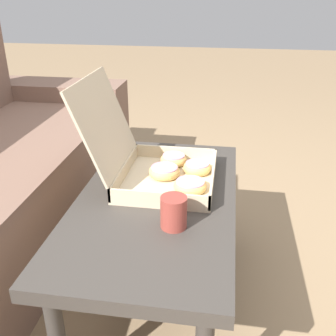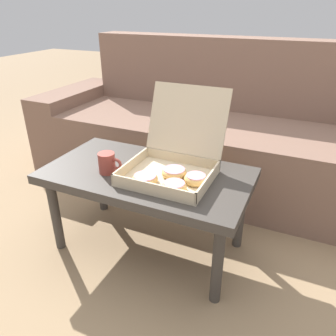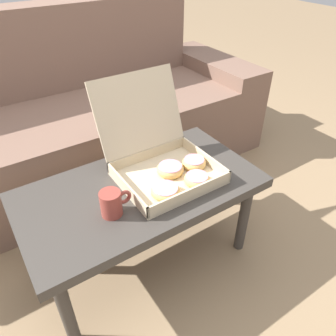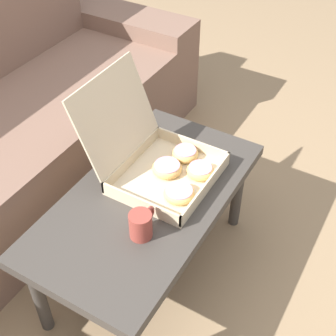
{
  "view_description": "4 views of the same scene",
  "coord_description": "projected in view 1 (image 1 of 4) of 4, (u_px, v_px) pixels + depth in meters",
  "views": [
    {
      "loc": [
        -1.05,
        -0.23,
        1.02
      ],
      "look_at": [
        0.11,
        -0.04,
        0.46
      ],
      "focal_mm": 42.0,
      "sensor_mm": 36.0,
      "label": 1
    },
    {
      "loc": [
        0.61,
        -1.15,
        1.08
      ],
      "look_at": [
        0.11,
        -0.04,
        0.46
      ],
      "focal_mm": 35.0,
      "sensor_mm": 36.0,
      "label": 2
    },
    {
      "loc": [
        -0.44,
        -0.88,
        1.19
      ],
      "look_at": [
        0.11,
        -0.04,
        0.46
      ],
      "focal_mm": 35.0,
      "sensor_mm": 36.0,
      "label": 3
    },
    {
      "loc": [
        -0.93,
        -0.65,
        1.55
      ],
      "look_at": [
        0.11,
        -0.04,
        0.46
      ],
      "focal_mm": 50.0,
      "sensor_mm": 36.0,
      "label": 4
    }
  ],
  "objects": [
    {
      "name": "ground_plane",
      "position": [
        151.0,
        297.0,
        1.41
      ],
      "size": [
        12.0,
        12.0,
        0.0
      ],
      "primitive_type": "plane",
      "color": "#937756"
    },
    {
      "name": "pastry_box",
      "position": [
        160.0,
        163.0,
        1.32
      ],
      "size": [
        0.36,
        0.42,
        0.34
      ],
      "color": "beige",
      "rests_on": "coffee_table"
    },
    {
      "name": "coffee_table",
      "position": [
        157.0,
        210.0,
        1.25
      ],
      "size": [
        0.91,
        0.49,
        0.41
      ],
      "color": "#3D3833",
      "rests_on": "ground_plane"
    },
    {
      "name": "coffee_mug",
      "position": [
        174.0,
        211.0,
        1.07
      ],
      "size": [
        0.11,
        0.07,
        0.09
      ],
      "color": "#993D33",
      "rests_on": "coffee_table"
    }
  ]
}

